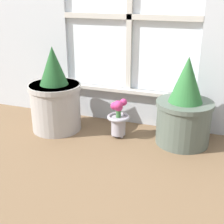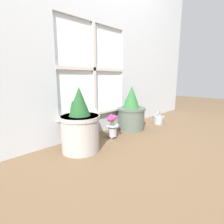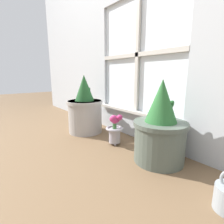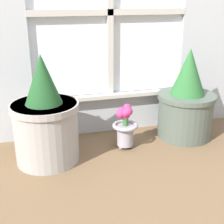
% 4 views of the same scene
% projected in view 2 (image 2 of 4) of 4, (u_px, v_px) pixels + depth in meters
% --- Properties ---
extents(ground_plane, '(10.00, 10.00, 0.00)m').
position_uv_depth(ground_plane, '(129.00, 144.00, 1.76)').
color(ground_plane, brown).
extents(wall_with_window, '(4.40, 0.10, 2.50)m').
position_uv_depth(wall_with_window, '(92.00, 19.00, 1.87)').
color(wall_with_window, '#B2B7BC').
rests_on(wall_with_window, ground_plane).
extents(potted_plant_left, '(0.36, 0.36, 0.58)m').
position_uv_depth(potted_plant_left, '(80.00, 126.00, 1.56)').
color(potted_plant_left, '#9E9993').
rests_on(potted_plant_left, ground_plane).
extents(potted_plant_right, '(0.36, 0.36, 0.56)m').
position_uv_depth(potted_plant_right, '(131.00, 112.00, 2.23)').
color(potted_plant_right, '#4C564C').
rests_on(potted_plant_right, ground_plane).
extents(flower_vase, '(0.15, 0.15, 0.26)m').
position_uv_depth(flower_vase, '(112.00, 125.00, 1.91)').
color(flower_vase, '#99939E').
rests_on(flower_vase, ground_plane).
extents(watering_can, '(0.24, 0.13, 0.19)m').
position_uv_depth(watering_can, '(158.00, 120.00, 2.52)').
color(watering_can, gray).
rests_on(watering_can, ground_plane).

